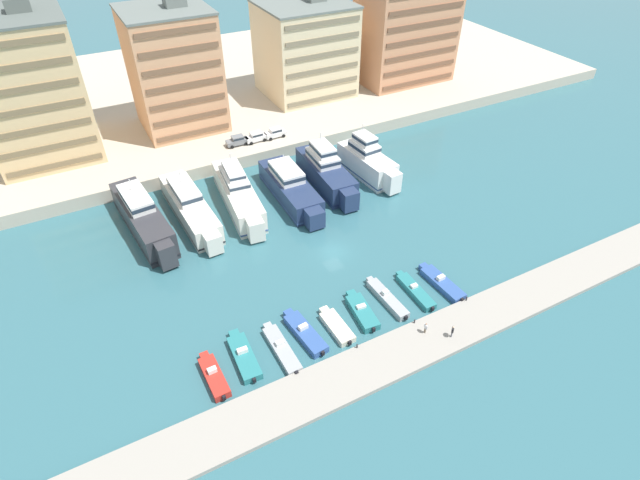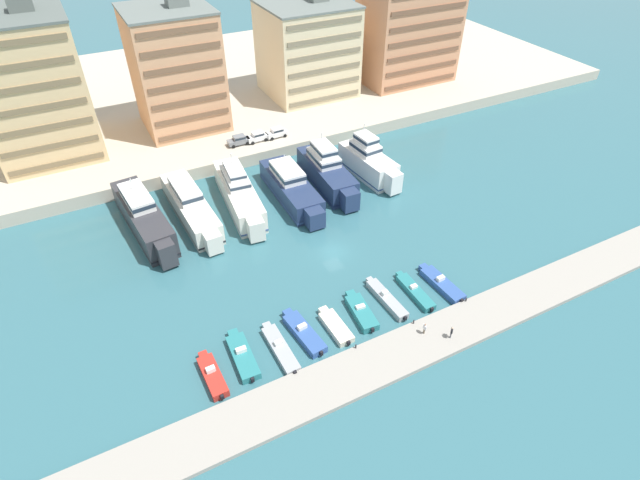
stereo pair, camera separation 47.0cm
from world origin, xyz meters
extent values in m
plane|color=#336670|center=(0.00, 0.00, 0.00)|extent=(400.00, 400.00, 0.00)
cube|color=#BCB29E|center=(0.00, 63.19, 1.17)|extent=(180.00, 70.00, 2.34)
cube|color=#9E998E|center=(0.00, -19.75, 0.30)|extent=(120.00, 6.06, 0.59)
cube|color=#333338|center=(-22.93, 17.76, 2.19)|extent=(6.02, 18.34, 4.39)
cube|color=#333338|center=(-21.94, 7.85, 2.30)|extent=(2.55, 2.36, 3.73)
cube|color=black|center=(-22.93, 17.76, 0.77)|extent=(6.08, 18.52, 0.24)
cube|color=white|center=(-23.06, 19.11, 5.24)|extent=(4.06, 7.85, 1.70)
cube|color=#233342|center=(-23.06, 19.11, 5.41)|extent=(4.11, 7.93, 0.61)
cylinder|color=silver|center=(-23.17, 20.24, 6.99)|extent=(0.16, 0.16, 1.80)
cube|color=#333338|center=(-23.86, 27.17, 1.21)|extent=(3.70, 1.25, 0.20)
cube|color=silver|center=(-15.77, 17.83, 1.76)|extent=(4.94, 18.29, 3.52)
cube|color=silver|center=(-15.35, 7.84, 1.85)|extent=(2.39, 2.19, 2.99)
cube|color=black|center=(-15.77, 17.83, 0.62)|extent=(4.99, 18.47, 0.24)
cube|color=white|center=(-15.82, 19.19, 4.41)|extent=(3.58, 7.74, 1.77)
cube|color=#233342|center=(-15.82, 19.19, 4.58)|extent=(3.62, 7.82, 0.64)
cylinder|color=silver|center=(-15.87, 20.33, 6.19)|extent=(0.16, 0.16, 1.80)
cube|color=silver|center=(-16.17, 27.34, 0.97)|extent=(3.59, 1.05, 0.20)
cube|color=silver|center=(-7.91, 17.51, 1.93)|extent=(5.95, 18.13, 3.86)
cube|color=silver|center=(-8.86, 7.70, 2.03)|extent=(2.53, 2.34, 3.29)
cube|color=#334C7F|center=(-7.91, 17.51, 0.68)|extent=(6.01, 18.31, 0.24)
cube|color=white|center=(-7.79, 18.84, 4.58)|extent=(4.02, 7.76, 1.43)
cube|color=#233342|center=(-7.79, 18.84, 4.72)|extent=(4.07, 7.84, 0.51)
cube|color=white|center=(-7.79, 18.84, 5.87)|extent=(3.14, 6.05, 1.16)
cube|color=#233342|center=(-7.79, 18.84, 5.98)|extent=(3.18, 6.12, 0.42)
cylinder|color=silver|center=(-7.68, 19.96, 7.35)|extent=(0.16, 0.16, 1.80)
cube|color=silver|center=(-7.01, 26.82, 1.06)|extent=(3.69, 1.24, 0.20)
cube|color=navy|center=(0.47, 15.70, 1.69)|extent=(5.22, 16.32, 3.38)
cube|color=navy|center=(0.24, 6.51, 1.77)|extent=(2.71, 2.48, 2.87)
cube|color=#334C7F|center=(0.47, 15.70, 0.59)|extent=(5.28, 16.48, 0.24)
cube|color=white|center=(0.50, 16.92, 4.24)|extent=(3.93, 6.90, 1.73)
cube|color=#233342|center=(0.50, 16.92, 4.42)|extent=(3.98, 6.97, 0.62)
cylinder|color=silver|center=(0.53, 17.94, 6.01)|extent=(0.16, 0.16, 1.80)
cube|color=navy|center=(0.68, 24.25, 0.93)|extent=(4.12, 1.00, 0.20)
cube|color=navy|center=(7.64, 16.61, 1.93)|extent=(5.47, 15.36, 3.86)
cube|color=navy|center=(7.22, 7.99, 2.03)|extent=(2.72, 2.49, 3.28)
cube|color=#192347|center=(7.64, 16.61, 0.68)|extent=(5.52, 15.51, 0.24)
cube|color=white|center=(7.69, 17.75, 4.66)|extent=(4.00, 6.53, 1.59)
cube|color=#233342|center=(7.69, 17.75, 4.82)|extent=(4.05, 6.60, 0.57)
cube|color=white|center=(7.69, 17.75, 6.20)|extent=(3.12, 5.10, 1.49)
cube|color=#233342|center=(7.69, 17.75, 6.35)|extent=(3.16, 5.15, 0.54)
cylinder|color=silver|center=(7.74, 18.70, 7.84)|extent=(0.16, 0.16, 1.80)
cube|color=navy|center=(8.03, 24.63, 1.06)|extent=(4.06, 1.10, 0.20)
cube|color=white|center=(15.47, 15.94, 2.13)|extent=(5.34, 12.55, 4.26)
cube|color=white|center=(16.05, 8.87, 2.23)|extent=(2.57, 2.37, 3.62)
cube|color=#334C7F|center=(15.47, 15.94, 0.74)|extent=(5.40, 12.67, 0.24)
cube|color=white|center=(15.39, 16.85, 5.06)|extent=(3.81, 5.40, 1.61)
cube|color=#233342|center=(15.39, 16.85, 5.22)|extent=(3.85, 5.45, 0.58)
cube|color=white|center=(15.39, 16.85, 6.61)|extent=(2.97, 4.21, 1.49)
cube|color=#233342|center=(15.39, 16.85, 6.76)|extent=(3.01, 4.25, 0.53)
cylinder|color=silver|center=(15.33, 17.62, 8.25)|extent=(0.16, 0.16, 1.80)
cube|color=white|center=(14.93, 22.48, 1.17)|extent=(3.76, 1.20, 0.20)
cube|color=red|center=(-22.34, -13.10, 0.52)|extent=(1.95, 5.77, 1.03)
cube|color=red|center=(-22.41, -9.88, 0.52)|extent=(1.02, 0.84, 0.88)
cube|color=silver|center=(-22.35, -12.67, 1.32)|extent=(1.01, 0.62, 0.56)
cube|color=#283847|center=(-22.35, -12.39, 1.40)|extent=(0.91, 0.10, 0.34)
cube|color=black|center=(-22.27, -16.15, 0.67)|extent=(0.37, 0.29, 0.60)
cube|color=teal|center=(-18.44, -12.10, 0.47)|extent=(2.49, 6.70, 0.93)
cube|color=teal|center=(-18.26, -8.36, 0.47)|extent=(1.25, 1.04, 0.79)
cube|color=silver|center=(-18.41, -11.60, 1.21)|extent=(1.23, 0.66, 0.55)
cube|color=#283847|center=(-18.40, -11.32, 1.29)|extent=(1.10, 0.13, 0.33)
cube|color=black|center=(-18.60, -15.58, 0.62)|extent=(0.37, 0.30, 0.60)
cube|color=#9EA3A8|center=(-14.13, -13.03, 0.41)|extent=(1.89, 7.33, 0.82)
cube|color=#9EA3A8|center=(-14.19, -9.02, 0.41)|extent=(0.99, 0.82, 0.70)
cube|color=silver|center=(-14.14, -12.48, 1.07)|extent=(0.99, 0.61, 0.48)
cube|color=#283847|center=(-14.14, -12.20, 1.14)|extent=(0.89, 0.09, 0.29)
cube|color=black|center=(-14.07, -16.86, 0.56)|extent=(0.36, 0.29, 0.60)
cube|color=#33569E|center=(-10.65, -12.25, 0.49)|extent=(2.80, 7.12, 0.98)
cube|color=#33569E|center=(-11.07, -8.39, 0.49)|extent=(1.23, 1.04, 0.84)
cube|color=silver|center=(-10.71, -11.73, 1.26)|extent=(1.19, 0.72, 0.55)
cube|color=#283847|center=(-10.74, -11.45, 1.35)|extent=(1.03, 0.19, 0.33)
cube|color=black|center=(-10.25, -15.88, 0.64)|extent=(0.39, 0.32, 0.60)
cube|color=beige|center=(-6.77, -13.08, 0.43)|extent=(2.19, 5.46, 0.86)
cube|color=beige|center=(-6.86, -9.97, 0.43)|extent=(1.15, 0.95, 0.73)
cube|color=black|center=(-6.69, -15.97, 0.58)|extent=(0.37, 0.29, 0.60)
cube|color=teal|center=(-2.81, -12.50, 0.49)|extent=(2.75, 6.11, 0.99)
cube|color=teal|center=(-2.45, -9.14, 0.49)|extent=(1.27, 1.08, 0.84)
cube|color=silver|center=(-2.76, -12.06, 1.17)|extent=(1.23, 0.72, 0.37)
cube|color=#283847|center=(-2.73, -11.78, 1.23)|extent=(1.06, 0.19, 0.22)
cube|color=black|center=(-3.15, -15.61, 0.64)|extent=(0.39, 0.32, 0.60)
cube|color=#9EA3A8|center=(1.31, -11.97, 0.46)|extent=(1.78, 7.46, 0.93)
cube|color=#9EA3A8|center=(1.17, -7.96, 0.46)|extent=(0.86, 0.71, 0.79)
cube|color=silver|center=(1.29, -11.42, 1.20)|extent=(0.86, 0.63, 0.55)
cube|color=#283847|center=(1.28, -11.14, 1.28)|extent=(0.76, 0.11, 0.33)
cube|color=black|center=(1.44, -15.85, 0.61)|extent=(0.37, 0.29, 0.60)
cube|color=teal|center=(5.37, -12.58, 0.43)|extent=(1.76, 6.81, 0.86)
cube|color=teal|center=(5.43, -8.86, 0.43)|extent=(0.92, 0.76, 0.73)
cube|color=silver|center=(5.37, -12.07, 1.05)|extent=(0.91, 0.62, 0.39)
cube|color=#283847|center=(5.38, -11.79, 1.11)|extent=(0.82, 0.09, 0.23)
cube|color=black|center=(5.30, -16.15, 0.58)|extent=(0.36, 0.29, 0.60)
cube|color=#33569E|center=(9.39, -13.08, 0.46)|extent=(2.39, 7.05, 0.92)
cube|color=#33569E|center=(9.18, -9.20, 0.46)|extent=(1.16, 0.97, 0.78)
cube|color=silver|center=(9.36, -12.56, 1.19)|extent=(1.14, 0.66, 0.55)
cube|color=#283847|center=(9.35, -12.28, 1.27)|extent=(1.01, 0.13, 0.33)
cube|color=black|center=(9.59, -16.73, 0.61)|extent=(0.37, 0.30, 0.60)
cube|color=slate|center=(-2.23, 32.78, 3.06)|extent=(4.12, 1.74, 0.80)
cube|color=slate|center=(-2.08, 32.78, 3.80)|extent=(2.12, 1.58, 0.68)
cube|color=#1E2833|center=(-2.08, 32.78, 3.80)|extent=(2.08, 1.60, 0.37)
cylinder|color=black|center=(-3.59, 31.95, 2.66)|extent=(0.64, 0.23, 0.64)
cylinder|color=black|center=(-3.57, 33.65, 2.66)|extent=(0.64, 0.23, 0.64)
cylinder|color=black|center=(-0.89, 31.92, 2.66)|extent=(0.64, 0.23, 0.64)
cylinder|color=black|center=(-0.87, 33.62, 2.66)|extent=(0.64, 0.23, 0.64)
cube|color=white|center=(1.34, 32.50, 3.06)|extent=(4.18, 1.91, 0.80)
cube|color=white|center=(1.49, 32.51, 3.80)|extent=(2.18, 1.67, 0.68)
cube|color=#1E2833|center=(1.49, 32.51, 3.80)|extent=(2.14, 1.68, 0.37)
cylinder|color=black|center=(0.04, 31.58, 2.66)|extent=(0.65, 0.25, 0.64)
cylinder|color=black|center=(-0.05, 33.28, 2.66)|extent=(0.65, 0.25, 0.64)
cylinder|color=black|center=(2.74, 31.72, 2.66)|extent=(0.65, 0.25, 0.64)
cylinder|color=black|center=(2.65, 33.42, 2.66)|extent=(0.65, 0.25, 0.64)
cube|color=white|center=(5.21, 32.36, 3.06)|extent=(4.15, 1.83, 0.80)
cube|color=white|center=(5.36, 32.36, 3.80)|extent=(2.15, 1.63, 0.68)
cube|color=#1E2833|center=(5.36, 32.36, 3.80)|extent=(2.11, 1.64, 0.37)
cylinder|color=black|center=(3.89, 31.47, 2.66)|extent=(0.65, 0.24, 0.64)
cylinder|color=black|center=(3.83, 33.16, 2.66)|extent=(0.65, 0.24, 0.64)
cylinder|color=black|center=(6.59, 31.55, 2.66)|extent=(0.65, 0.24, 0.64)
cylinder|color=black|center=(6.53, 33.25, 2.66)|extent=(0.65, 0.24, 0.64)
cube|color=#E0BC84|center=(-32.70, 46.39, 13.96)|extent=(16.20, 17.71, 23.24)
cube|color=#7B6748|center=(-32.70, 37.43, 4.00)|extent=(14.91, 0.24, 0.90)
cube|color=#7B6748|center=(-32.70, 37.43, 7.32)|extent=(14.91, 0.24, 0.90)
cube|color=#7B6748|center=(-32.70, 37.43, 10.64)|extent=(14.91, 0.24, 0.90)
cube|color=#7B6748|center=(-32.70, 37.43, 13.96)|extent=(14.91, 0.24, 0.90)
cube|color=#7B6748|center=(-32.70, 37.43, 17.28)|extent=(14.91, 0.24, 0.90)
cube|color=#7B6748|center=(-32.70, 37.43, 20.60)|extent=(14.91, 0.24, 0.90)
cube|color=#7B6748|center=(-32.70, 37.43, 23.92)|extent=(14.91, 0.24, 0.90)
cube|color=#56605B|center=(-32.70, 46.39, 25.78)|extent=(16.53, 18.07, 0.40)
cube|color=#56605B|center=(-30.26, 46.39, 26.98)|extent=(3.60, 3.20, 2.00)
cube|color=tan|center=(-8.65, 45.90, 13.00)|extent=(14.91, 14.73, 21.33)
cube|color=brown|center=(-8.65, 38.43, 3.86)|extent=(13.72, 0.24, 0.90)
cube|color=brown|center=(-8.65, 38.43, 6.91)|extent=(13.72, 0.24, 0.90)
cube|color=brown|center=(-8.65, 38.43, 9.96)|extent=(13.72, 0.24, 0.90)
cube|color=brown|center=(-8.65, 38.43, 13.00)|extent=(13.72, 0.24, 0.90)
cube|color=brown|center=(-8.65, 38.43, 16.05)|extent=(13.72, 0.24, 0.90)
cube|color=brown|center=(-8.65, 38.43, 19.10)|extent=(13.72, 0.24, 0.90)
cube|color=brown|center=(-8.65, 38.43, 22.15)|extent=(13.72, 0.24, 0.90)
cube|color=slate|center=(-8.65, 45.90, 23.87)|extent=(15.21, 15.02, 0.40)
cube|color=beige|center=(20.17, 49.30, 11.45)|extent=(17.80, 16.34, 18.23)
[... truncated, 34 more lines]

